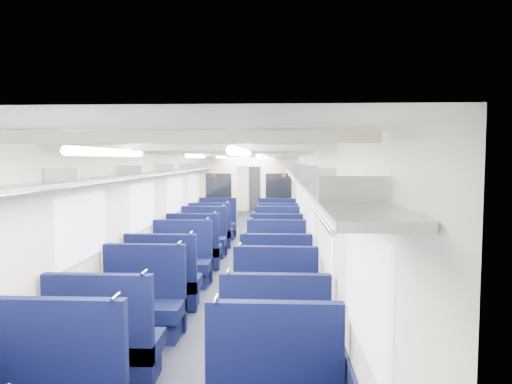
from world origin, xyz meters
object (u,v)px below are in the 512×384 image
(seat_8, at_px, (163,284))
(seat_13, at_px, (276,251))
(seat_11, at_px, (276,265))
(seat_14, at_px, (203,241))
(seat_5, at_px, (275,348))
(seat_12, at_px, (194,251))
(end_door, at_px, (258,188))
(seat_6, at_px, (142,308))
(seat_9, at_px, (276,284))
(seat_17, at_px, (277,234))
(seat_16, at_px, (210,233))
(bulkhead, at_px, (249,193))
(seat_7, at_px, (276,312))
(seat_10, at_px, (181,265))
(seat_18, at_px, (217,226))
(seat_19, at_px, (277,227))
(seat_15, at_px, (277,241))
(seat_4, at_px, (105,348))

(seat_8, bearing_deg, seat_13, 56.34)
(seat_11, distance_m, seat_14, 2.79)
(seat_5, distance_m, seat_12, 4.93)
(seat_5, distance_m, seat_8, 2.73)
(end_door, distance_m, seat_6, 13.79)
(seat_6, height_order, seat_9, same)
(seat_17, bearing_deg, seat_16, -179.40)
(bulkhead, distance_m, seat_7, 7.87)
(seat_8, distance_m, seat_11, 2.13)
(seat_8, xyz_separation_m, seat_10, (0.00, 1.24, 0.00))
(bulkhead, xyz_separation_m, seat_12, (-0.83, -4.18, -0.87))
(seat_18, bearing_deg, end_door, 83.02)
(seat_13, bearing_deg, seat_19, 90.00)
(seat_17, bearing_deg, seat_5, -90.00)
(seat_17, relative_size, seat_19, 1.00)
(seat_15, height_order, seat_17, same)
(seat_18, height_order, seat_19, same)
(seat_6, xyz_separation_m, seat_8, (0.00, 1.05, 0.00))
(seat_13, distance_m, seat_14, 1.98)
(seat_7, distance_m, seat_10, 2.89)
(bulkhead, bearing_deg, seat_19, -46.74)
(bulkhead, distance_m, seat_11, 5.45)
(seat_12, relative_size, seat_19, 1.00)
(end_door, height_order, seat_12, end_door)
(seat_10, relative_size, seat_16, 1.00)
(seat_10, height_order, seat_15, same)
(seat_12, height_order, seat_17, same)
(end_door, bearing_deg, seat_11, -85.82)
(seat_10, distance_m, seat_12, 1.23)
(seat_10, relative_size, seat_18, 1.00)
(seat_6, height_order, seat_11, same)
(bulkhead, distance_m, seat_15, 3.22)
(seat_5, distance_m, seat_9, 2.26)
(seat_6, xyz_separation_m, seat_18, (0.00, 6.97, 0.00))
(bulkhead, bearing_deg, seat_10, -98.73)
(seat_18, bearing_deg, seat_7, -76.74)
(seat_13, height_order, seat_15, same)
(seat_13, height_order, seat_18, same)
(seat_13, xyz_separation_m, seat_15, (0.00, 1.16, 0.00))
(seat_12, relative_size, seat_13, 1.00)
(seat_4, bearing_deg, seat_18, 90.00)
(bulkhead, relative_size, seat_9, 2.40)
(seat_15, bearing_deg, end_door, 95.24)
(seat_10, distance_m, seat_14, 2.34)
(end_door, distance_m, seat_13, 10.26)
(seat_5, bearing_deg, seat_15, 90.00)
(seat_6, bearing_deg, seat_18, 90.00)
(bulkhead, relative_size, seat_11, 2.40)
(seat_4, distance_m, seat_10, 3.50)
(seat_4, relative_size, seat_10, 1.00)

